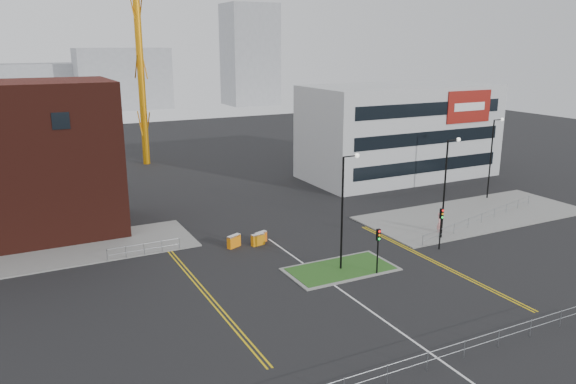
# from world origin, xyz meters

# --- Properties ---
(ground) EXTENTS (200.00, 200.00, 0.00)m
(ground) POSITION_xyz_m (0.00, 0.00, 0.00)
(ground) COLOR black
(ground) RESTS_ON ground
(pavement_left) EXTENTS (28.00, 8.00, 0.12)m
(pavement_left) POSITION_xyz_m (-20.00, 22.00, 0.06)
(pavement_left) COLOR slate
(pavement_left) RESTS_ON ground
(pavement_right) EXTENTS (24.00, 10.00, 0.12)m
(pavement_right) POSITION_xyz_m (22.00, 14.00, 0.06)
(pavement_right) COLOR slate
(pavement_right) RESTS_ON ground
(island_kerb) EXTENTS (8.60, 4.60, 0.08)m
(island_kerb) POSITION_xyz_m (2.00, 8.00, 0.04)
(island_kerb) COLOR slate
(island_kerb) RESTS_ON ground
(grass_island) EXTENTS (8.00, 4.00, 0.12)m
(grass_island) POSITION_xyz_m (2.00, 8.00, 0.06)
(grass_island) COLOR #24511B
(grass_island) RESTS_ON ground
(office_block) EXTENTS (25.00, 12.20, 12.00)m
(office_block) POSITION_xyz_m (26.01, 31.97, 6.00)
(office_block) COLOR #B7B9BC
(office_block) RESTS_ON ground
(streetlamp_island) EXTENTS (1.46, 0.36, 9.18)m
(streetlamp_island) POSITION_xyz_m (2.22, 8.00, 5.41)
(streetlamp_island) COLOR black
(streetlamp_island) RESTS_ON ground
(streetlamp_right_near) EXTENTS (1.46, 0.36, 9.18)m
(streetlamp_right_near) POSITION_xyz_m (14.22, 10.00, 5.41)
(streetlamp_right_near) COLOR black
(streetlamp_right_near) RESTS_ON ground
(streetlamp_right_far) EXTENTS (1.46, 0.36, 9.18)m
(streetlamp_right_far) POSITION_xyz_m (28.22, 18.00, 5.41)
(streetlamp_right_far) COLOR black
(streetlamp_right_far) RESTS_ON ground
(traffic_light_island) EXTENTS (0.28, 0.33, 3.65)m
(traffic_light_island) POSITION_xyz_m (4.00, 5.98, 2.57)
(traffic_light_island) COLOR black
(traffic_light_island) RESTS_ON ground
(traffic_light_right) EXTENTS (0.28, 0.33, 3.65)m
(traffic_light_right) POSITION_xyz_m (12.00, 7.98, 2.57)
(traffic_light_right) COLOR black
(traffic_light_right) RESTS_ON ground
(railing_front) EXTENTS (24.05, 0.05, 1.10)m
(railing_front) POSITION_xyz_m (0.00, -6.00, 0.78)
(railing_front) COLOR gray
(railing_front) RESTS_ON ground
(railing_left) EXTENTS (6.05, 0.05, 1.10)m
(railing_left) POSITION_xyz_m (-11.00, 18.00, 0.74)
(railing_left) COLOR gray
(railing_left) RESTS_ON ground
(railing_right) EXTENTS (19.05, 5.05, 1.10)m
(railing_right) POSITION_xyz_m (20.50, 11.50, 0.78)
(railing_right) COLOR gray
(railing_right) RESTS_ON ground
(centre_line) EXTENTS (0.15, 30.00, 0.01)m
(centre_line) POSITION_xyz_m (0.00, 2.00, 0.01)
(centre_line) COLOR silver
(centre_line) RESTS_ON ground
(yellow_left_a) EXTENTS (0.12, 24.00, 0.01)m
(yellow_left_a) POSITION_xyz_m (-9.00, 10.00, 0.01)
(yellow_left_a) COLOR gold
(yellow_left_a) RESTS_ON ground
(yellow_left_b) EXTENTS (0.12, 24.00, 0.01)m
(yellow_left_b) POSITION_xyz_m (-8.70, 10.00, 0.01)
(yellow_left_b) COLOR gold
(yellow_left_b) RESTS_ON ground
(yellow_right_a) EXTENTS (0.12, 20.00, 0.01)m
(yellow_right_a) POSITION_xyz_m (9.50, 6.00, 0.01)
(yellow_right_a) COLOR gold
(yellow_right_a) RESTS_ON ground
(yellow_right_b) EXTENTS (0.12, 20.00, 0.01)m
(yellow_right_b) POSITION_xyz_m (9.80, 6.00, 0.01)
(yellow_right_b) COLOR gold
(yellow_right_b) RESTS_ON ground
(skyline_b) EXTENTS (24.00, 12.00, 16.00)m
(skyline_b) POSITION_xyz_m (10.00, 130.00, 8.00)
(skyline_b) COLOR gray
(skyline_b) RESTS_ON ground
(skyline_c) EXTENTS (14.00, 12.00, 28.00)m
(skyline_c) POSITION_xyz_m (45.00, 125.00, 14.00)
(skyline_c) COLOR gray
(skyline_c) RESTS_ON ground
(skyline_d) EXTENTS (30.00, 12.00, 12.00)m
(skyline_d) POSITION_xyz_m (-8.00, 140.00, 6.00)
(skyline_d) COLOR gray
(skyline_d) RESTS_ON ground
(pedestrian) EXTENTS (0.87, 0.77, 1.99)m
(pedestrian) POSITION_xyz_m (14.90, 11.24, 1.00)
(pedestrian) COLOR pink
(pedestrian) RESTS_ON ground
(barrier_left) EXTENTS (1.29, 0.64, 1.04)m
(barrier_left) POSITION_xyz_m (-1.52, 16.00, 0.57)
(barrier_left) COLOR orange
(barrier_left) RESTS_ON ground
(barrier_mid) EXTENTS (1.37, 0.94, 1.10)m
(barrier_mid) POSITION_xyz_m (-3.58, 16.49, 0.60)
(barrier_mid) COLOR orange
(barrier_mid) RESTS_ON ground
(barrier_right) EXTENTS (1.24, 0.76, 0.99)m
(barrier_right) POSITION_xyz_m (-1.00, 16.53, 0.54)
(barrier_right) COLOR orange
(barrier_right) RESTS_ON ground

